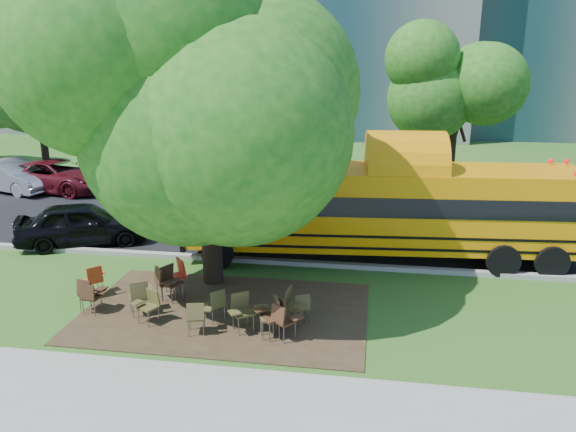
% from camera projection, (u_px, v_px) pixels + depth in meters
% --- Properties ---
extents(ground, '(160.00, 160.00, 0.00)m').
position_uv_depth(ground, '(193.00, 301.00, 14.57)').
color(ground, '#2B591C').
rests_on(ground, ground).
extents(sidewalk, '(60.00, 4.00, 0.04)m').
position_uv_depth(sidewalk, '(102.00, 420.00, 9.82)').
color(sidewalk, gray).
rests_on(sidewalk, ground).
extents(dirt_patch, '(7.00, 4.50, 0.03)m').
position_uv_depth(dirt_patch, '(225.00, 312.00, 13.94)').
color(dirt_patch, '#382819').
rests_on(dirt_patch, ground).
extents(asphalt_road, '(80.00, 8.00, 0.04)m').
position_uv_depth(asphalt_road, '(252.00, 223.00, 21.21)').
color(asphalt_road, black).
rests_on(asphalt_road, ground).
extents(kerb_near, '(80.00, 0.25, 0.14)m').
position_uv_depth(kerb_near, '(224.00, 259.00, 17.40)').
color(kerb_near, gray).
rests_on(kerb_near, ground).
extents(kerb_far, '(80.00, 0.25, 0.14)m').
position_uv_depth(kerb_far, '(272.00, 196.00, 25.08)').
color(kerb_far, gray).
rests_on(kerb_far, ground).
extents(bg_tree_0, '(5.20, 5.20, 7.18)m').
position_uv_depth(bg_tree_0, '(37.00, 88.00, 27.44)').
color(bg_tree_0, black).
rests_on(bg_tree_0, ground).
extents(bg_tree_2, '(4.80, 4.80, 6.62)m').
position_uv_depth(bg_tree_2, '(194.00, 93.00, 29.33)').
color(bg_tree_2, black).
rests_on(bg_tree_2, ground).
extents(bg_tree_3, '(5.60, 5.60, 7.84)m').
position_uv_depth(bg_tree_3, '(457.00, 80.00, 25.24)').
color(bg_tree_3, black).
rests_on(bg_tree_3, ground).
extents(main_tree, '(7.20, 7.20, 8.80)m').
position_uv_depth(main_tree, '(206.00, 94.00, 14.34)').
color(main_tree, black).
rests_on(main_tree, ground).
extents(school_bus, '(11.97, 3.54, 2.89)m').
position_uv_depth(school_bus, '(398.00, 208.00, 17.10)').
color(school_bus, orange).
rests_on(school_bus, ground).
extents(chair_0, '(0.67, 0.52, 0.88)m').
position_uv_depth(chair_0, '(89.00, 291.00, 13.84)').
color(chair_0, '#3D2416').
rests_on(chair_0, ground).
extents(chair_1, '(0.56, 0.48, 0.82)m').
position_uv_depth(chair_1, '(91.00, 295.00, 13.72)').
color(chair_1, '#3E2516').
rests_on(chair_1, ground).
extents(chair_2, '(0.62, 0.78, 0.93)m').
position_uv_depth(chair_2, '(140.00, 294.00, 13.62)').
color(chair_2, brown).
rests_on(chair_2, ground).
extents(chair_3, '(0.69, 0.54, 0.84)m').
position_uv_depth(chair_3, '(149.00, 303.00, 13.26)').
color(chair_3, '#4F4B22').
rests_on(chair_3, ground).
extents(chair_4, '(0.57, 0.60, 0.84)m').
position_uv_depth(chair_4, '(197.00, 314.00, 12.68)').
color(chair_4, brown).
rests_on(chair_4, ground).
extents(chair_5, '(0.62, 0.78, 0.93)m').
position_uv_depth(chair_5, '(241.00, 308.00, 12.85)').
color(chair_5, '#4C4621').
rests_on(chair_5, ground).
extents(chair_6, '(0.73, 0.65, 0.96)m').
position_uv_depth(chair_6, '(272.00, 312.00, 12.61)').
color(chair_6, brown).
rests_on(chair_6, ground).
extents(chair_7, '(0.76, 0.60, 0.89)m').
position_uv_depth(chair_7, '(283.00, 318.00, 12.41)').
color(chair_7, '#452918').
rests_on(chair_7, ground).
extents(chair_8, '(0.60, 0.75, 0.88)m').
position_uv_depth(chair_8, '(94.00, 278.00, 14.69)').
color(chair_8, '#D14616').
rests_on(chair_8, ground).
extents(chair_9, '(0.82, 0.65, 0.95)m').
position_uv_depth(chair_9, '(176.00, 273.00, 14.91)').
color(chair_9, '#B72A13').
rests_on(chair_9, ground).
extents(chair_10, '(0.62, 0.79, 0.94)m').
position_uv_depth(chair_10, '(170.00, 280.00, 14.45)').
color(chair_10, '#3F2816').
rests_on(chair_10, ground).
extents(chair_11, '(0.57, 0.72, 0.84)m').
position_uv_depth(chair_11, '(217.00, 302.00, 13.32)').
color(chair_11, brown).
rests_on(chair_11, ground).
extents(chair_12, '(0.55, 0.66, 0.93)m').
position_uv_depth(chair_12, '(293.00, 303.00, 13.14)').
color(chair_12, '#4D4421').
rests_on(chair_12, ground).
extents(chair_13, '(0.54, 0.64, 0.80)m').
position_uv_depth(chair_13, '(302.00, 305.00, 13.20)').
color(chair_13, '#443B1D').
rests_on(chair_13, ground).
extents(chair_14, '(0.82, 0.65, 0.96)m').
position_uv_depth(chair_14, '(274.00, 313.00, 12.60)').
color(chair_14, '#452918').
rests_on(chair_14, ground).
extents(chair_15, '(0.78, 0.62, 0.91)m').
position_uv_depth(chair_15, '(164.00, 280.00, 14.48)').
color(chair_15, '#3F2516').
rests_on(chair_15, ground).
extents(black_car, '(4.58, 3.25, 1.45)m').
position_uv_depth(black_car, '(83.00, 224.00, 18.74)').
color(black_car, black).
rests_on(black_car, ground).
extents(bg_car_silver, '(4.76, 2.93, 1.48)m').
position_uv_depth(bg_car_silver, '(11.00, 176.00, 25.91)').
color(bg_car_silver, '#949499').
rests_on(bg_car_silver, ground).
extents(bg_car_red, '(5.61, 3.23, 1.47)m').
position_uv_depth(bg_car_red, '(57.00, 176.00, 25.93)').
color(bg_car_red, '#4F0D16').
rests_on(bg_car_red, ground).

